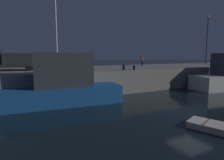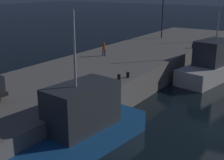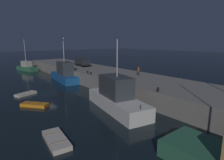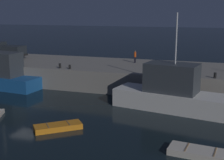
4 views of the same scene
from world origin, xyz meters
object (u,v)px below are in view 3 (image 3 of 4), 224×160
(lamp_post_west, at_px, (64,48))
(bollard_west, at_px, (158,90))
(bollard_central, at_px, (91,73))
(dinghy_orange_near, at_px, (35,105))
(utility_truck, at_px, (82,61))
(fishing_boat_white, at_px, (27,67))
(dinghy_red_small, at_px, (26,94))
(fishing_boat_blue, at_px, (116,97))
(bollard_east, at_px, (88,72))
(rowboat_white_mid, at_px, (56,140))
(fishing_trawler_red, at_px, (65,74))
(dockworker, at_px, (138,70))

(lamp_post_west, height_order, bollard_west, lamp_post_west)
(bollard_central, bearing_deg, dinghy_orange_near, -68.98)
(utility_truck, xyz_separation_m, bollard_west, (28.97, -5.29, -0.91))
(fishing_boat_white, distance_m, dinghy_red_small, 30.09)
(fishing_boat_white, bearing_deg, bollard_west, 4.60)
(fishing_boat_blue, relative_size, dinghy_orange_near, 3.16)
(fishing_boat_blue, bearing_deg, lamp_post_west, 165.55)
(fishing_boat_white, distance_m, bollard_west, 47.87)
(dinghy_red_small, xyz_separation_m, bollard_east, (0.84, 11.74, 2.68))
(lamp_post_west, bearing_deg, bollard_east, -13.41)
(rowboat_white_mid, height_order, lamp_post_west, lamp_post_west)
(fishing_trawler_red, distance_m, bollard_east, 7.80)
(fishing_trawler_red, relative_size, dinghy_red_small, 3.14)
(rowboat_white_mid, distance_m, utility_truck, 34.18)
(lamp_post_west, xyz_separation_m, dockworker, (30.49, 1.29, -3.48))
(fishing_boat_blue, distance_m, dockworker, 12.71)
(rowboat_white_mid, height_order, dockworker, dockworker)
(fishing_boat_white, relative_size, dinghy_red_small, 2.57)
(lamp_post_west, xyz_separation_m, bollard_central, (24.26, -5.55, -4.16))
(dinghy_orange_near, distance_m, dockworker, 19.38)
(bollard_east, bearing_deg, bollard_west, -0.79)
(bollard_west, bearing_deg, bollard_east, 179.21)
(fishing_trawler_red, height_order, dinghy_red_small, fishing_trawler_red)
(fishing_boat_blue, bearing_deg, rowboat_white_mid, -71.96)
(fishing_trawler_red, xyz_separation_m, bollard_west, (25.30, 1.33, 1.25))
(dockworker, relative_size, bollard_central, 3.27)
(utility_truck, bearing_deg, bollard_west, -10.36)
(rowboat_white_mid, relative_size, dinghy_red_small, 1.16)
(dinghy_orange_near, height_order, bollard_west, bollard_west)
(fishing_boat_blue, height_order, bollard_west, fishing_boat_blue)
(utility_truck, distance_m, bollard_west, 29.46)
(dinghy_red_small, bearing_deg, rowboat_white_mid, -6.19)
(rowboat_white_mid, bearing_deg, dinghy_orange_near, 172.81)
(fishing_boat_blue, relative_size, lamp_post_west, 1.59)
(fishing_boat_blue, xyz_separation_m, dockworker, (-6.45, 10.80, 1.82))
(rowboat_white_mid, bearing_deg, dockworker, 115.14)
(fishing_boat_blue, distance_m, bollard_west, 5.47)
(fishing_boat_blue, relative_size, bollard_central, 23.99)
(fishing_boat_white, height_order, lamp_post_west, lamp_post_west)
(dinghy_orange_near, distance_m, utility_truck, 24.69)
(fishing_boat_blue, relative_size, bollard_east, 20.17)
(bollard_central, xyz_separation_m, bollard_east, (-1.34, 0.08, 0.05))
(fishing_boat_blue, height_order, dinghy_orange_near, fishing_boat_blue)
(bollard_central, bearing_deg, dinghy_red_small, -100.55)
(fishing_boat_blue, xyz_separation_m, rowboat_white_mid, (3.14, -9.64, -1.44))
(dinghy_orange_near, relative_size, bollard_east, 6.38)
(dinghy_orange_near, distance_m, dinghy_red_small, 6.88)
(bollard_central, bearing_deg, dockworker, 47.63)
(fishing_trawler_red, bearing_deg, fishing_boat_blue, -6.56)
(dinghy_orange_near, height_order, bollard_central, bollard_central)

